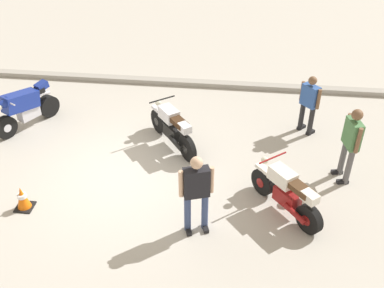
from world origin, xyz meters
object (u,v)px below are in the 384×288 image
person_in_blue_shirt (309,102)px  motorcycle_silver_cruiser (172,127)px  person_in_green_shirt (351,140)px  motorcycle_blue_sportbike (25,107)px  motorcycle_cream_vintage (286,193)px  person_in_black_shirt (196,190)px  traffic_cone (22,198)px

person_in_blue_shirt → motorcycle_silver_cruiser: bearing=153.9°
motorcycle_silver_cruiser → person_in_green_shirt: bearing=-140.4°
motorcycle_blue_sportbike → person_in_blue_shirt: bearing=123.6°
person_in_green_shirt → person_in_blue_shirt: 1.99m
motorcycle_blue_sportbike → motorcycle_cream_vintage: (6.58, -2.54, -0.11)m
motorcycle_cream_vintage → person_in_green_shirt: person_in_green_shirt is taller
person_in_blue_shirt → person_in_black_shirt: person_in_black_shirt is taller
person_in_green_shirt → person_in_black_shirt: size_ratio=1.03×
motorcycle_silver_cruiser → motorcycle_cream_vintage: bearing=-166.9°
motorcycle_cream_vintage → person_in_black_shirt: bearing=72.6°
motorcycle_blue_sportbike → person_in_green_shirt: (7.96, -1.30, 0.44)m
motorcycle_cream_vintage → person_in_green_shirt: bearing=-87.4°
person_in_green_shirt → motorcycle_blue_sportbike: bearing=-20.9°
motorcycle_blue_sportbike → person_in_green_shirt: bearing=109.8°
motorcycle_silver_cruiser → person_in_green_shirt: person_in_green_shirt is taller
person_in_blue_shirt → person_in_black_shirt: bearing=-165.6°
motorcycle_blue_sportbike → person_in_black_shirt: (4.84, -3.25, 0.40)m
person_in_black_shirt → traffic_cone: size_ratio=3.25×
motorcycle_cream_vintage → person_in_blue_shirt: person_in_blue_shirt is taller
motorcycle_silver_cruiser → traffic_cone: motorcycle_silver_cruiser is taller
person_in_blue_shirt → person_in_black_shirt: 4.53m
motorcycle_silver_cruiser → motorcycle_cream_vintage: (2.63, -2.10, -0.03)m
motorcycle_cream_vintage → motorcycle_silver_cruiser: bearing=11.9°
motorcycle_silver_cruiser → motorcycle_cream_vintage: 3.37m
person_in_green_shirt → traffic_cone: 6.99m
motorcycle_blue_sportbike → person_in_green_shirt: size_ratio=1.01×
motorcycle_blue_sportbike → traffic_cone: bearing=51.0°
motorcycle_cream_vintage → person_in_black_shirt: (-1.74, -0.70, 0.50)m
motorcycle_silver_cruiser → person_in_blue_shirt: person_in_blue_shirt is taller
person_in_green_shirt → person_in_blue_shirt: person_in_green_shirt is taller
person_in_blue_shirt → motorcycle_cream_vintage: bearing=-145.7°
motorcycle_silver_cruiser → person_in_black_shirt: (0.89, -2.81, 0.47)m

